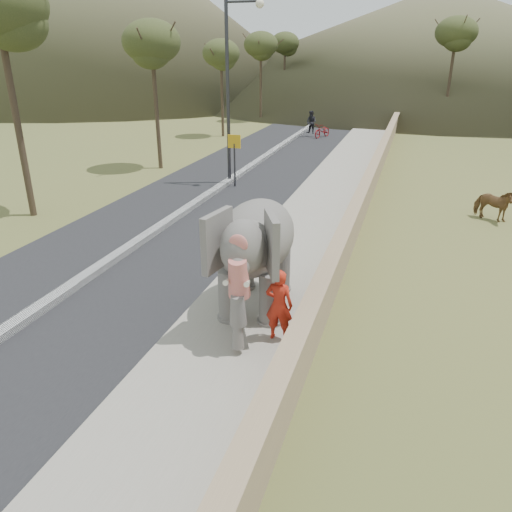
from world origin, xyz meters
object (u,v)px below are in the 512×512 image
(lamppost, at_px, (234,76))
(elephant_and_man, at_px, (257,253))
(motorcyclist, at_px, (318,127))
(cow, at_px, (493,204))

(lamppost, height_order, elephant_and_man, lamppost)
(motorcyclist, bearing_deg, cow, -59.54)
(elephant_and_man, bearing_deg, cow, 55.69)
(motorcyclist, bearing_deg, lamppost, -94.78)
(cow, relative_size, motorcyclist, 0.74)
(cow, distance_m, motorcyclist, 19.40)
(lamppost, xyz_separation_m, elephant_and_man, (4.71, -11.63, -3.36))
(lamppost, relative_size, motorcyclist, 4.03)
(lamppost, distance_m, motorcyclist, 15.00)
(lamppost, relative_size, cow, 5.48)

